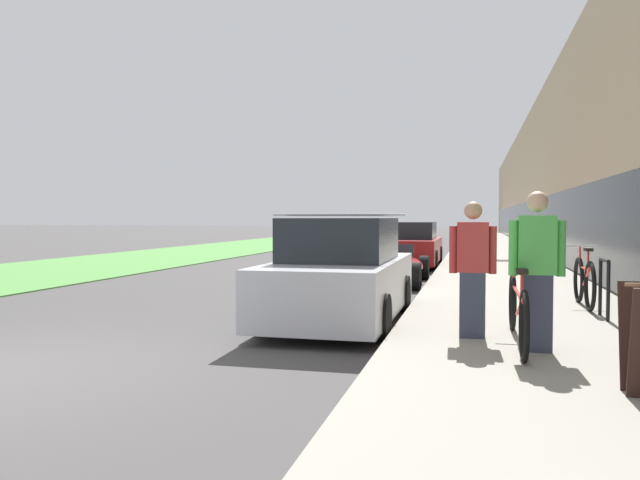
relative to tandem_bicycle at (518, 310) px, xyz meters
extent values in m
cube|color=gray|center=(0.28, 18.72, -0.45)|extent=(3.52, 70.00, 0.14)
cube|color=tan|center=(7.09, 26.72, 2.82)|extent=(10.00, 70.00, 6.68)
cube|color=#1E2328|center=(2.13, 26.72, 0.73)|extent=(0.10, 63.00, 2.20)
cube|color=#518E42|center=(-12.55, 22.72, -0.50)|extent=(6.27, 70.00, 0.03)
torus|color=black|center=(0.00, 0.94, -0.03)|extent=(0.06, 0.71, 0.71)
torus|color=black|center=(0.00, -0.92, -0.03)|extent=(0.06, 0.71, 0.71)
cylinder|color=red|center=(0.00, 0.01, 0.19)|extent=(0.04, 1.58, 0.04)
cylinder|color=red|center=(0.00, -0.36, 0.09)|extent=(0.04, 0.94, 0.33)
cylinder|color=red|center=(0.00, -0.58, 0.34)|extent=(0.03, 0.03, 0.29)
cube|color=black|center=(0.00, -0.58, 0.49)|extent=(0.11, 0.22, 0.05)
cylinder|color=red|center=(0.00, 0.79, 0.35)|extent=(0.03, 0.03, 0.31)
cylinder|color=silver|center=(0.00, 0.79, 0.50)|extent=(0.52, 0.03, 0.03)
cube|color=#33384C|center=(0.17, -0.32, 0.02)|extent=(0.31, 0.23, 0.82)
cube|color=#4CB74C|center=(0.17, -0.32, 0.75)|extent=(0.38, 0.23, 0.62)
cylinder|color=#4CB74C|center=(-0.07, -0.32, 0.71)|extent=(0.10, 0.10, 0.59)
cylinder|color=#4CB74C|center=(0.41, -0.32, 0.71)|extent=(0.10, 0.10, 0.59)
sphere|color=tan|center=(0.17, -0.32, 1.20)|extent=(0.22, 0.22, 0.22)
cube|color=#33384C|center=(-0.49, 0.30, 0.00)|extent=(0.30, 0.21, 0.77)
cube|color=#B23333|center=(-0.49, 0.30, 0.69)|extent=(0.36, 0.21, 0.59)
cylinder|color=#B23333|center=(-0.72, 0.30, 0.66)|extent=(0.09, 0.09, 0.56)
cylinder|color=#B23333|center=(-0.27, 0.30, 0.66)|extent=(0.09, 0.09, 0.56)
sphere|color=tan|center=(-0.49, 0.30, 1.12)|extent=(0.21, 0.21, 0.21)
cylinder|color=black|center=(1.30, 1.90, 0.03)|extent=(0.05, 0.05, 0.82)
cylinder|color=black|center=(1.30, 2.45, 0.03)|extent=(0.05, 0.05, 0.82)
cylinder|color=black|center=(1.30, 2.17, 0.44)|extent=(0.05, 0.55, 0.05)
torus|color=black|center=(1.22, 3.83, 0.00)|extent=(0.06, 0.77, 0.77)
torus|color=black|center=(1.22, 2.79, 0.00)|extent=(0.06, 0.77, 0.77)
cylinder|color=red|center=(1.22, 3.31, 0.23)|extent=(0.04, 0.88, 0.04)
cylinder|color=red|center=(1.22, 3.10, 0.12)|extent=(0.04, 0.54, 0.35)
cylinder|color=red|center=(1.22, 2.97, 0.39)|extent=(0.03, 0.03, 0.32)
cube|color=black|center=(1.22, 2.97, 0.55)|extent=(0.11, 0.22, 0.05)
cylinder|color=red|center=(1.22, 3.74, 0.40)|extent=(0.03, 0.03, 0.33)
cylinder|color=silver|center=(1.22, 3.74, 0.57)|extent=(0.52, 0.03, 0.03)
cube|color=silver|center=(-2.39, 1.73, 0.02)|extent=(1.67, 4.17, 0.78)
cube|color=#1E2328|center=(-2.39, 1.73, 0.72)|extent=(1.44, 2.08, 0.62)
cylinder|color=silver|center=(-2.39, 2.19, 1.08)|extent=(1.79, 0.04, 0.04)
cylinder|color=silver|center=(-2.39, 1.28, 1.08)|extent=(1.79, 0.04, 0.04)
cylinder|color=black|center=(-3.16, 2.98, -0.22)|extent=(0.22, 0.60, 0.60)
cylinder|color=black|center=(-1.62, 2.98, -0.22)|extent=(0.22, 0.60, 0.60)
cylinder|color=black|center=(-3.16, 0.48, -0.22)|extent=(0.22, 0.60, 0.60)
cylinder|color=black|center=(-1.62, 0.48, -0.22)|extent=(0.22, 0.60, 0.60)
ellipsoid|color=maroon|center=(-2.46, 7.30, -0.12)|extent=(1.66, 4.25, 0.52)
cube|color=#1E2328|center=(-2.46, 7.83, 0.26)|extent=(1.16, 0.04, 0.26)
cylinder|color=black|center=(-3.24, 8.53, -0.22)|extent=(0.22, 0.60, 0.60)
cylinder|color=black|center=(-1.68, 8.53, -0.22)|extent=(0.22, 0.60, 0.60)
cylinder|color=black|center=(-3.24, 6.07, -0.22)|extent=(0.22, 0.60, 0.60)
cylinder|color=black|center=(-1.68, 6.07, -0.22)|extent=(0.22, 0.60, 0.60)
cube|color=maroon|center=(-2.49, 12.73, 0.00)|extent=(1.87, 4.46, 0.74)
cube|color=#1E2328|center=(-2.49, 12.73, 0.63)|extent=(1.61, 2.23, 0.53)
cylinder|color=black|center=(-3.36, 14.06, -0.22)|extent=(0.22, 0.60, 0.60)
cylinder|color=black|center=(-1.62, 14.06, -0.22)|extent=(0.22, 0.60, 0.60)
cylinder|color=black|center=(-3.36, 11.39, -0.22)|extent=(0.22, 0.60, 0.60)
cylinder|color=black|center=(-1.62, 11.39, -0.22)|extent=(0.22, 0.60, 0.60)
camera|label=1|loc=(-0.49, -7.26, 1.03)|focal=35.00mm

